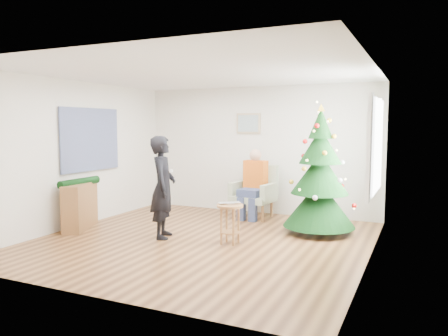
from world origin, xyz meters
The scene contains 19 objects.
floor centered at (0.00, 0.00, 0.00)m, with size 5.00×5.00×0.00m, color brown.
ceiling centered at (0.00, 0.00, 2.60)m, with size 5.00×5.00×0.00m, color white.
wall_back centered at (0.00, 2.50, 1.30)m, with size 5.00×5.00×0.00m, color silver.
wall_front centered at (0.00, -2.50, 1.30)m, with size 5.00×5.00×0.00m, color silver.
wall_left centered at (-2.50, 0.00, 1.30)m, with size 5.00×5.00×0.00m, color silver.
wall_right centered at (2.50, 0.00, 1.30)m, with size 5.00×5.00×0.00m, color silver.
window_panel centered at (2.47, 1.00, 1.50)m, with size 0.04×1.30×1.40m, color white.
curtains centered at (2.44, 1.00, 1.50)m, with size 0.05×1.75×1.50m.
christmas_tree centered at (1.55, 1.26, 0.98)m, with size 1.20×1.20×2.17m.
stool centered at (0.47, 0.02, 0.31)m, with size 0.41×0.41×0.61m.
laptop centered at (0.47, 0.02, 0.62)m, with size 0.33×0.21×0.03m, color silver.
armchair centered at (0.12, 1.99, 0.38)m, with size 0.87×0.81×1.03m.
seated_person centered at (0.11, 1.93, 0.69)m, with size 0.48×0.67×1.34m.
standing_man centered at (-0.66, -0.08, 0.82)m, with size 0.60×0.39×1.64m, color black.
game_controller centered at (-0.49, -0.11, 1.09)m, with size 0.04×0.13×0.04m, color white.
console centered at (-2.33, -0.16, 0.40)m, with size 0.30×1.00×0.80m, color brown.
garland centered at (-2.33, -0.16, 0.82)m, with size 0.14×0.14×0.90m, color black.
tapestry centered at (-2.46, 0.30, 1.55)m, with size 0.03×1.50×1.15m, color black.
framed_picture centered at (-0.20, 2.46, 1.85)m, with size 0.52×0.05×0.42m.
Camera 1 is at (3.11, -5.97, 1.80)m, focal length 35.00 mm.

